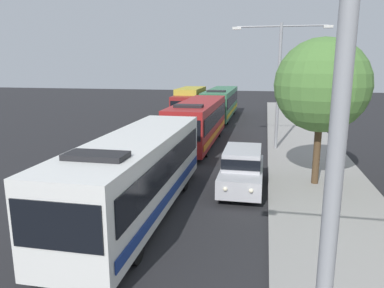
{
  "coord_description": "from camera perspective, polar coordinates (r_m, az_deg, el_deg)",
  "views": [
    {
      "loc": [
        3.3,
        0.52,
        5.65
      ],
      "look_at": [
        -0.25,
        18.14,
        1.68
      ],
      "focal_mm": 33.97,
      "sensor_mm": 36.0,
      "label": 1
    }
  ],
  "objects": [
    {
      "name": "bus_second_in_line",
      "position": [
        25.84,
        1.01,
        3.63
      ],
      "size": [
        2.58,
        11.21,
        3.21
      ],
      "color": "maroon",
      "rests_on": "ground_plane"
    },
    {
      "name": "white_suv",
      "position": [
        16.76,
        7.89,
        -3.67
      ],
      "size": [
        1.86,
        4.79,
        1.9
      ],
      "color": "#B7B7BC",
      "rests_on": "ground_plane"
    },
    {
      "name": "box_truck_oncoming",
      "position": [
        38.79,
        -0.42,
        6.62
      ],
      "size": [
        2.35,
        7.82,
        3.15
      ],
      "color": "maroon",
      "rests_on": "ground_plane"
    },
    {
      "name": "streetlamp_mid",
      "position": [
        24.29,
        13.52,
        10.78
      ],
      "size": [
        6.09,
        0.28,
        8.01
      ],
      "color": "gray",
      "rests_on": "sidewalk"
    },
    {
      "name": "roadside_tree",
      "position": [
        17.39,
        19.71,
        8.64
      ],
      "size": [
        4.2,
        4.2,
        6.68
      ],
      "color": "#4C3823",
      "rests_on": "sidewalk"
    },
    {
      "name": "bus_lead",
      "position": [
        13.82,
        -8.58,
        -4.35
      ],
      "size": [
        2.58,
        10.94,
        3.21
      ],
      "color": "silver",
      "rests_on": "ground_plane"
    },
    {
      "name": "streetlamp_near",
      "position": [
        4.31,
        21.88,
        0.78
      ],
      "size": [
        5.12,
        0.28,
        7.68
      ],
      "color": "gray",
      "rests_on": "sidewalk"
    },
    {
      "name": "bus_middle",
      "position": [
        38.64,
        4.53,
        6.53
      ],
      "size": [
        2.58,
        12.26,
        3.21
      ],
      "color": "#33724C",
      "rests_on": "ground_plane"
    }
  ]
}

